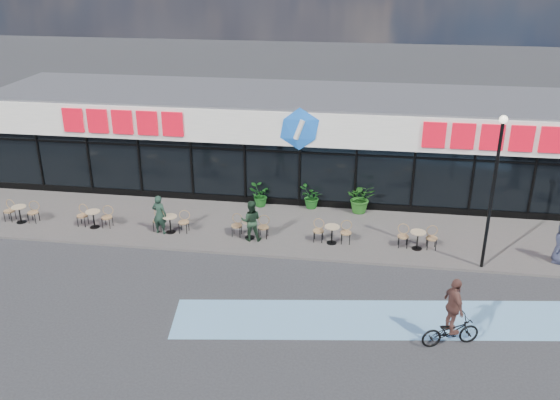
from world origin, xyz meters
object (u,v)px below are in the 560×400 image
at_px(potted_plant_left, 259,196).
at_px(potted_plant_right, 361,198).
at_px(bistro_set_0, 21,212).
at_px(cyclist_a, 452,320).
at_px(potted_plant_mid, 311,197).
at_px(patron_left, 159,215).
at_px(lamp_post, 494,182).
at_px(patron_right, 251,221).

height_order(potted_plant_left, potted_plant_right, potted_plant_right).
distance_m(bistro_set_0, cyclist_a, 18.31).
relative_size(bistro_set_0, potted_plant_mid, 1.41).
bearing_deg(potted_plant_left, patron_left, -136.70).
xyz_separation_m(potted_plant_left, potted_plant_mid, (2.36, 0.10, 0.03)).
height_order(potted_plant_mid, potted_plant_right, potted_plant_right).
bearing_deg(patron_left, potted_plant_left, -128.77).
relative_size(lamp_post, patron_right, 3.37).
relative_size(potted_plant_left, potted_plant_right, 0.75).
distance_m(lamp_post, cyclist_a, 5.78).
bearing_deg(bistro_set_0, patron_right, -1.53).
bearing_deg(patron_left, bistro_set_0, 6.05).
xyz_separation_m(bistro_set_0, potted_plant_right, (14.41, 3.14, 0.23)).
xyz_separation_m(lamp_post, potted_plant_mid, (-6.78, 4.42, -2.82)).
bearing_deg(potted_plant_right, potted_plant_mid, 177.51).
relative_size(lamp_post, potted_plant_right, 4.17).
distance_m(lamp_post, potted_plant_left, 10.50).
bearing_deg(lamp_post, potted_plant_right, 136.52).
bearing_deg(lamp_post, patron_left, 175.59).
xyz_separation_m(patron_right, cyclist_a, (7.15, -5.78, -0.10)).
height_order(patron_right, cyclist_a, cyclist_a).
bearing_deg(potted_plant_right, patron_left, -157.58).
height_order(lamp_post, potted_plant_mid, lamp_post).
xyz_separation_m(potted_plant_mid, potted_plant_right, (2.21, -0.10, 0.14)).
bearing_deg(bistro_set_0, potted_plant_mid, 14.87).
bearing_deg(potted_plant_mid, cyclist_a, -61.36).
relative_size(potted_plant_left, cyclist_a, 0.46).
bearing_deg(lamp_post, potted_plant_mid, 146.85).
height_order(potted_plant_right, cyclist_a, cyclist_a).
distance_m(lamp_post, patron_left, 12.97).
xyz_separation_m(potted_plant_mid, patron_left, (-5.91, -3.45, 0.29)).
height_order(lamp_post, potted_plant_left, lamp_post).
height_order(lamp_post, cyclist_a, lamp_post).
height_order(bistro_set_0, patron_left, patron_left).
relative_size(potted_plant_right, patron_right, 0.81).
bearing_deg(lamp_post, bistro_set_0, 176.42).
relative_size(lamp_post, bistro_set_0, 3.73).
bearing_deg(patron_right, potted_plant_right, -148.18).
bearing_deg(lamp_post, patron_right, 174.09).
relative_size(patron_right, cyclist_a, 0.76).
height_order(potted_plant_left, patron_right, patron_right).
bearing_deg(potted_plant_mid, patron_left, -149.74).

